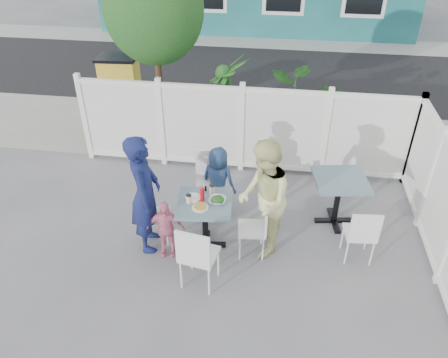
# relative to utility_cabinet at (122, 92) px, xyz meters

# --- Properties ---
(ground) EXTENTS (80.00, 80.00, 0.00)m
(ground) POSITION_rel_utility_cabinet_xyz_m (2.68, -4.00, -0.71)
(ground) COLOR slate
(near_sidewalk) EXTENTS (24.00, 2.60, 0.01)m
(near_sidewalk) POSITION_rel_utility_cabinet_xyz_m (2.68, -0.20, -0.70)
(near_sidewalk) COLOR gray
(near_sidewalk) RESTS_ON ground
(street) EXTENTS (24.00, 5.00, 0.01)m
(street) POSITION_rel_utility_cabinet_xyz_m (2.68, 3.50, -0.71)
(street) COLOR black
(street) RESTS_ON ground
(far_sidewalk) EXTENTS (24.00, 1.60, 0.01)m
(far_sidewalk) POSITION_rel_utility_cabinet_xyz_m (2.68, 6.60, -0.70)
(far_sidewalk) COLOR gray
(far_sidewalk) RESTS_ON ground
(fence_back) EXTENTS (5.86, 0.08, 1.60)m
(fence_back) POSITION_rel_utility_cabinet_xyz_m (2.78, -1.60, 0.08)
(fence_back) COLOR white
(fence_back) RESTS_ON ground
(fence_right) EXTENTS (0.08, 3.66, 1.60)m
(fence_right) POSITION_rel_utility_cabinet_xyz_m (5.68, -3.40, 0.07)
(fence_right) COLOR white
(fence_right) RESTS_ON ground
(tree) EXTENTS (1.80, 1.62, 3.59)m
(tree) POSITION_rel_utility_cabinet_xyz_m (1.08, -0.70, 1.88)
(tree) COLOR #382316
(tree) RESTS_ON ground
(utility_cabinet) EXTENTS (0.80, 0.60, 1.42)m
(utility_cabinet) POSITION_rel_utility_cabinet_xyz_m (0.00, 0.00, 0.00)
(utility_cabinet) COLOR gold
(utility_cabinet) RESTS_ON ground
(potted_shrub_a) EXTENTS (1.07, 1.07, 1.88)m
(potted_shrub_a) POSITION_rel_utility_cabinet_xyz_m (2.43, -0.90, 0.23)
(potted_shrub_a) COLOR #134016
(potted_shrub_a) RESTS_ON ground
(potted_shrub_b) EXTENTS (1.82, 1.71, 1.62)m
(potted_shrub_b) POSITION_rel_utility_cabinet_xyz_m (3.96, -1.00, 0.10)
(potted_shrub_b) COLOR #134016
(potted_shrub_b) RESTS_ON ground
(main_table) EXTENTS (0.81, 0.81, 0.78)m
(main_table) POSITION_rel_utility_cabinet_xyz_m (2.53, -3.76, -0.10)
(main_table) COLOR #425E71
(main_table) RESTS_ON ground
(spare_table) EXTENTS (0.87, 0.87, 0.80)m
(spare_table) POSITION_rel_utility_cabinet_xyz_m (4.40, -2.92, -0.09)
(spare_table) COLOR #425E71
(spare_table) RESTS_ON ground
(chair_left) EXTENTS (0.43, 0.44, 0.86)m
(chair_left) POSITION_rel_utility_cabinet_xyz_m (1.72, -3.70, -0.21)
(chair_left) COLOR white
(chair_left) RESTS_ON ground
(chair_right) EXTENTS (0.43, 0.44, 0.87)m
(chair_right) POSITION_rel_utility_cabinet_xyz_m (3.26, -3.78, -0.20)
(chair_right) COLOR white
(chair_right) RESTS_ON ground
(chair_back) EXTENTS (0.53, 0.52, 1.02)m
(chair_back) POSITION_rel_utility_cabinet_xyz_m (2.45, -2.87, -0.12)
(chair_back) COLOR white
(chair_back) RESTS_ON ground
(chair_near) EXTENTS (0.51, 0.50, 0.98)m
(chair_near) POSITION_rel_utility_cabinet_xyz_m (2.57, -4.54, -0.14)
(chair_near) COLOR white
(chair_near) RESTS_ON ground
(chair_spare) EXTENTS (0.44, 0.42, 0.88)m
(chair_spare) POSITION_rel_utility_cabinet_xyz_m (4.66, -3.75, -0.20)
(chair_spare) COLOR white
(chair_spare) RESTS_ON ground
(man) EXTENTS (0.54, 0.71, 1.77)m
(man) POSITION_rel_utility_cabinet_xyz_m (1.72, -3.83, 0.18)
(man) COLOR #141C4F
(man) RESTS_ON ground
(woman) EXTENTS (0.79, 0.94, 1.73)m
(woman) POSITION_rel_utility_cabinet_xyz_m (3.32, -3.69, 0.16)
(woman) COLOR #D2D553
(woman) RESTS_ON ground
(boy) EXTENTS (0.64, 0.51, 1.14)m
(boy) POSITION_rel_utility_cabinet_xyz_m (2.57, -2.90, -0.14)
(boy) COLOR navy
(boy) RESTS_ON ground
(toddler) EXTENTS (0.55, 0.29, 0.90)m
(toddler) POSITION_rel_utility_cabinet_xyz_m (2.02, -4.00, -0.26)
(toddler) COLOR pink
(toddler) RESTS_ON ground
(plate_main) EXTENTS (0.22, 0.22, 0.01)m
(plate_main) POSITION_rel_utility_cabinet_xyz_m (2.49, -3.89, 0.08)
(plate_main) COLOR white
(plate_main) RESTS_ON main_table
(plate_side) EXTENTS (0.22, 0.22, 0.02)m
(plate_side) POSITION_rel_utility_cabinet_xyz_m (2.35, -3.69, 0.08)
(plate_side) COLOR white
(plate_side) RESTS_ON main_table
(salad_bowl) EXTENTS (0.23, 0.23, 0.06)m
(salad_bowl) POSITION_rel_utility_cabinet_xyz_m (2.70, -3.73, 0.10)
(salad_bowl) COLOR white
(salad_bowl) RESTS_ON main_table
(coffee_cup_a) EXTENTS (0.07, 0.07, 0.11)m
(coffee_cup_a) POSITION_rel_utility_cabinet_xyz_m (2.32, -3.79, 0.13)
(coffee_cup_a) COLOR beige
(coffee_cup_a) RESTS_ON main_table
(coffee_cup_b) EXTENTS (0.08, 0.08, 0.12)m
(coffee_cup_b) POSITION_rel_utility_cabinet_xyz_m (2.59, -3.52, 0.13)
(coffee_cup_b) COLOR beige
(coffee_cup_b) RESTS_ON main_table
(ketchup_bottle) EXTENTS (0.06, 0.06, 0.20)m
(ketchup_bottle) POSITION_rel_utility_cabinet_xyz_m (2.49, -3.72, 0.17)
(ketchup_bottle) COLOR #BB0814
(ketchup_bottle) RESTS_ON main_table
(salt_shaker) EXTENTS (0.03, 0.03, 0.06)m
(salt_shaker) POSITION_rel_utility_cabinet_xyz_m (2.47, -3.50, 0.11)
(salt_shaker) COLOR white
(salt_shaker) RESTS_ON main_table
(pepper_shaker) EXTENTS (0.03, 0.03, 0.07)m
(pepper_shaker) POSITION_rel_utility_cabinet_xyz_m (2.49, -3.49, 0.11)
(pepper_shaker) COLOR black
(pepper_shaker) RESTS_ON main_table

